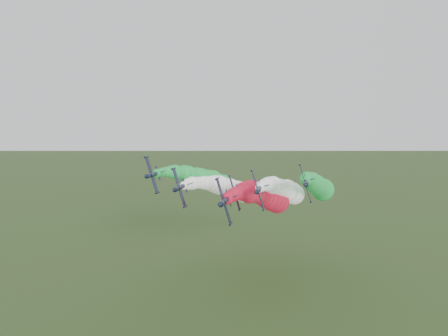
{
  "coord_description": "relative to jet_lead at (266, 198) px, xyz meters",
  "views": [
    {
      "loc": [
        23.71,
        -89.97,
        51.52
      ],
      "look_at": [
        5.95,
        7.96,
        42.43
      ],
      "focal_mm": 35.0,
      "sensor_mm": 36.0,
      "label": 1
    }
  ],
  "objects": [
    {
      "name": "jet_inner_right",
      "position": [
        5.07,
        13.18,
        0.62
      ],
      "size": [
        12.21,
        70.59,
        18.33
      ],
      "rotation": [
        0.0,
        1.27,
        0.0
      ],
      "color": "black",
      "rests_on": "ground"
    },
    {
      "name": "jet_outer_left",
      "position": [
        -21.53,
        16.9,
        3.18
      ],
      "size": [
        12.25,
        70.63,
        18.37
      ],
      "rotation": [
        0.0,
        1.27,
        0.0
      ],
      "color": "black",
      "rests_on": "ground"
    },
    {
      "name": "jet_inner_left",
      "position": [
        -13.06,
        11.38,
        0.99
      ],
      "size": [
        12.06,
        70.45,
        18.19
      ],
      "rotation": [
        0.0,
        1.27,
        0.0
      ],
      "color": "black",
      "rests_on": "ground"
    },
    {
      "name": "jet_trail",
      "position": [
        -2.24,
        27.23,
        -2.28
      ],
      "size": [
        12.73,
        71.12,
        18.85
      ],
      "rotation": [
        0.0,
        1.27,
        0.0
      ],
      "color": "black",
      "rests_on": "ground"
    },
    {
      "name": "jet_outer_right",
      "position": [
        15.62,
        22.02,
        1.22
      ],
      "size": [
        12.72,
        71.11,
        18.84
      ],
      "rotation": [
        0.0,
        1.27,
        0.0
      ],
      "color": "black",
      "rests_on": "ground"
    },
    {
      "name": "jet_lead",
      "position": [
        0.0,
        0.0,
        0.0
      ],
      "size": [
        12.41,
        70.79,
        18.53
      ],
      "rotation": [
        0.0,
        1.27,
        0.0
      ],
      "color": "black",
      "rests_on": "ground"
    }
  ]
}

